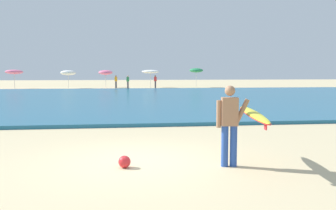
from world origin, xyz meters
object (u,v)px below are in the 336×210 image
Objects in this scene: surfer_with_board at (241,119)px; beach_ball at (125,162)px; beach_umbrella_4 at (196,70)px; beachgoer_near_row_mid at (116,81)px; beachgoer_near_row_right at (155,81)px; beach_umbrella_2 at (106,72)px; beachgoer_near_row_left at (128,81)px; beach_umbrella_1 at (68,73)px; beach_umbrella_3 at (150,72)px; beach_umbrella_0 at (14,72)px.

surfer_with_board is 9.50× the size of beach_ball.
beachgoer_near_row_mid is (-10.21, -0.81, -1.33)m from beach_umbrella_4.
beach_umbrella_4 is 5.65m from beachgoer_near_row_right.
beach_umbrella_2 is 2.07m from beachgoer_near_row_mid.
beach_umbrella_2 is 1.41× the size of beachgoer_near_row_right.
beachgoer_near_row_right is (6.14, -1.51, -1.07)m from beach_umbrella_2.
beachgoer_near_row_left is 35.78m from beach_ball.
beach_umbrella_1 is 1.41× the size of beachgoer_near_row_right.
beachgoer_near_row_left is at bearing -165.45° from beach_umbrella_4.
surfer_with_board is 1.10× the size of beach_umbrella_3.
beach_umbrella_0 reaches higher than beach_ball.
surfer_with_board is at bearing -67.81° from beach_umbrella_0.
beach_umbrella_1 is 4.55m from beach_umbrella_2.
beachgoer_near_row_mid is at bearing 0.48° from beach_umbrella_0.
beachgoer_near_row_mid is at bearing -42.77° from beach_umbrella_2.
beach_umbrella_2 is at bearing 173.85° from beach_umbrella_3.
beach_ball is (12.78, -37.14, -1.86)m from beach_umbrella_0.
beachgoer_near_row_left is at bearing 89.09° from beach_ball.
beach_umbrella_0 is 22.14m from beach_umbrella_4.
beach_umbrella_0 is 16.79m from beachgoer_near_row_right.
beach_umbrella_0 reaches higher than beach_umbrella_1.
beach_umbrella_3 reaches higher than beachgoer_near_row_right.
beach_umbrella_1 is 7.41m from beachgoer_near_row_left.
beach_umbrella_2 is 38.54m from beach_ball.
beachgoer_near_row_right is 6.07× the size of beach_ball.
beach_umbrella_3 is 1.57m from beachgoer_near_row_right.
beach_umbrella_4 reaches higher than beachgoer_near_row_mid.
beach_umbrella_3 is (5.60, -0.60, 0.11)m from beach_umbrella_2.
beachgoer_near_row_right is at bearing 18.86° from beachgoer_near_row_left.
surfer_with_board reaches higher than beachgoer_near_row_left.
beach_umbrella_3 reaches higher than surfer_with_board.
surfer_with_board is at bearing -100.22° from beach_umbrella_4.
surfer_with_board is 40.32m from beach_umbrella_0.
beachgoer_near_row_left is at bearing -144.27° from beach_umbrella_3.
surfer_with_board is at bearing -76.48° from beach_umbrella_1.
beach_ball is (-9.35, -38.05, -2.05)m from beach_umbrella_4.
beachgoer_near_row_left is at bearing -45.68° from beachgoer_near_row_mid.
beach_umbrella_3 is 0.90× the size of beach_umbrella_4.
beach_umbrella_0 is (-15.23, 37.32, 0.96)m from surfer_with_board.
beach_ball is at bearing -103.80° from beach_umbrella_4.
beach_umbrella_4 is at bearing 79.78° from surfer_with_board.
surfer_with_board reaches higher than beachgoer_near_row_mid.
beachgoer_near_row_right is at bearing 83.86° from beach_ball.
beachgoer_near_row_left is (-8.78, -2.28, -1.33)m from beach_umbrella_4.
beachgoer_near_row_mid is at bearing 176.38° from beachgoer_near_row_right.
beach_umbrella_1 reaches higher than beach_ball.
beach_umbrella_4 reaches higher than beach_umbrella_0.
beach_umbrella_1 is at bearing 178.55° from beachgoer_near_row_mid.
beach_umbrella_4 is 1.57× the size of beachgoer_near_row_right.
beach_umbrella_0 reaches higher than surfer_with_board.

